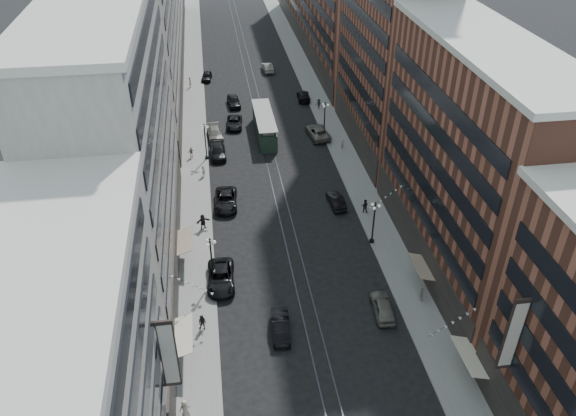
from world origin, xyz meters
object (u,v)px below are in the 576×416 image
pedestrian_4 (422,294)px  car_4 (383,306)px  car_11 (318,132)px  pedestrian_6 (191,152)px  pedestrian_7 (365,206)px  car_8 (215,134)px  car_10 (336,201)px  pedestrian_1 (185,409)px  car_12 (303,96)px  pedestrian_extra_1 (203,171)px  car_9 (207,76)px  car_extra_0 (267,67)px  car_13 (234,101)px  pedestrian_5 (203,221)px  car_5 (281,327)px  car_2 (221,277)px  pedestrian_9 (319,104)px  car_7 (226,200)px  car_14 (267,67)px  pedestrian_2 (202,323)px  streetcar (264,126)px  car_extra_2 (234,123)px  pedestrian_extra_2 (190,82)px  lamppost_sw_mid (205,140)px  car_extra_1 (218,152)px  lamppost_se_far (374,221)px  lamppost_se_mid (325,118)px  pedestrian_8 (342,144)px  lamppost_sw_far (211,258)px

pedestrian_4 → car_4: bearing=117.8°
pedestrian_4 → car_11: 38.07m
pedestrian_6 → pedestrian_7: pedestrian_7 is taller
car_8 → car_10: size_ratio=1.20×
car_10 → pedestrian_1: bearing=52.9°
car_12 → car_11: bearing=92.3°
car_12 → pedestrian_extra_1: pedestrian_extra_1 is taller
car_10 → car_12: 34.32m
car_9 → car_extra_0: size_ratio=1.03×
car_11 → car_13: car_13 is taller
pedestrian_1 → car_13: pedestrian_1 is taller
car_13 → pedestrian_5: pedestrian_5 is taller
car_5 → car_2: bearing=127.9°
car_8 → pedestrian_9: 19.80m
pedestrian_7 → car_7: bearing=8.2°
car_2 → car_12: bearing=72.7°
pedestrian_4 → car_14: (-7.83, 67.83, -0.16)m
car_extra_0 → pedestrian_2: bearing=82.2°
car_4 → car_12: (1.20, 53.75, -0.07)m
car_5 → pedestrian_9: pedestrian_9 is taller
streetcar → car_8: 7.76m
streetcar → car_13: (-4.05, 12.12, -0.74)m
streetcar → car_extra_2: size_ratio=2.39×
pedestrian_extra_2 → car_2: bearing=-159.1°
streetcar → car_14: bearing=82.5°
car_9 → pedestrian_9: 25.14m
pedestrian_2 → car_8: size_ratio=0.31×
car_10 → streetcar: bearing=-76.2°
car_extra_2 → pedestrian_extra_1: (-5.25, -15.24, 0.23)m
lamppost_sw_mid → car_extra_1: 2.91m
lamppost_se_far → streetcar: (-9.20, 29.59, -1.49)m
lamppost_se_mid → car_7: lamppost_se_mid is taller
lamppost_sw_mid → streetcar: size_ratio=0.44×
car_2 → pedestrian_8: pedestrian_8 is taller
car_4 → pedestrian_1: 21.35m
pedestrian_2 → pedestrian_6: size_ratio=1.03×
car_9 → pedestrian_9: (18.66, -16.84, 0.29)m
pedestrian_4 → car_extra_2: bearing=35.1°
car_9 → pedestrian_9: bearing=-34.2°
car_12 → car_extra_2: car_12 is taller
pedestrian_4 → pedestrian_5: size_ratio=0.87×
lamppost_se_mid → car_12: (-0.80, 14.58, -2.35)m
car_12 → pedestrian_9: 5.03m
pedestrian_7 → pedestrian_8: size_ratio=1.17×
pedestrian_7 → pedestrian_5: bearing=23.4°
streetcar → pedestrian_4: (11.55, -39.75, -0.62)m
lamppost_se_far → car_8: 34.19m
lamppost_se_mid → car_5: bearing=-107.0°
lamppost_sw_far → lamppost_se_far: same height
car_8 → car_extra_2: car_8 is taller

